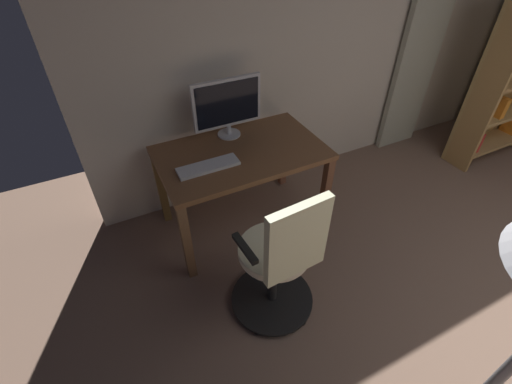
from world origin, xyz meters
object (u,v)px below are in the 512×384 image
object	(u,v)px
computer_monitor	(227,105)
office_chair	(280,263)
desk	(241,162)
computer_keyboard	(208,166)

from	to	relation	value
computer_monitor	office_chair	bearing A→B (deg)	81.68
desk	computer_keyboard	size ratio (longest dim) A/B	2.84
desk	office_chair	distance (m)	0.90
desk	computer_monitor	world-z (taller)	computer_monitor
desk	computer_keyboard	world-z (taller)	computer_keyboard
desk	computer_monitor	size ratio (longest dim) A/B	2.29
office_chair	computer_keyboard	world-z (taller)	office_chair
desk	computer_keyboard	xyz separation A→B (m)	(0.29, 0.09, 0.11)
desk	computer_monitor	distance (m)	0.43
office_chair	computer_monitor	xyz separation A→B (m)	(-0.16, -1.13, 0.49)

